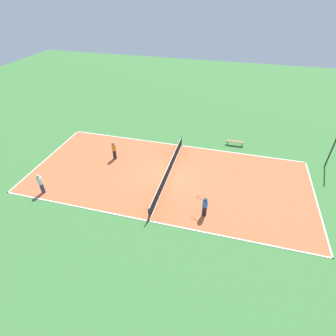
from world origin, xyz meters
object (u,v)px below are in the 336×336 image
Objects in this scene: player_center_orange at (114,149)px; player_near_white at (40,182)px; tennis_ball_midcourt at (234,170)px; fence_post_back_left at (335,141)px; bench at (235,142)px; tennis_net at (168,171)px; player_near_blue at (205,205)px; tennis_ball_left_sideline at (290,205)px.

player_near_white is at bearing 52.71° from player_center_orange.
fence_post_back_left is (-2.74, 7.85, 2.56)m from tennis_ball_midcourt.
fence_post_back_left reaches higher than bench.
tennis_net is at bearing -127.73° from bench.
bench is at bearing -72.82° from player_near_blue.
tennis_ball_midcourt is 8.70m from fence_post_back_left.
bench is 0.99× the size of player_near_white.
player_near_blue reaches higher than tennis_net.
player_near_white is at bearing -63.24° from tennis_net.
player_center_orange is (-5.92, 3.48, 0.03)m from player_near_white.
tennis_ball_midcourt is at bearing 178.02° from player_center_orange.
player_near_blue is 12.66m from player_near_white.
tennis_ball_left_sideline is at bearing -30.50° from fence_post_back_left.
tennis_ball_left_sideline is at bearing -49.01° from player_near_white.
player_near_blue is 0.95× the size of player_center_orange.
tennis_ball_left_sideline is 7.57m from fence_post_back_left.
tennis_ball_midcourt is at bearing 113.00° from tennis_net.
tennis_net is at bearing -32.73° from player_near_white.
player_center_orange is at bearing -104.12° from tennis_net.
player_near_white is 16.03m from tennis_ball_midcourt.
tennis_net is 9.77m from tennis_ball_left_sideline.
bench is 10.62m from player_near_blue.
tennis_ball_left_sideline is (-3.46, 18.69, -0.98)m from player_near_white.
player_near_white reaches higher than tennis_ball_left_sideline.
tennis_ball_left_sideline is at bearing 51.28° from tennis_ball_midcourt.
fence_post_back_left is at bearing -11.95° from bench.
tennis_net is 10.08m from player_near_white.
tennis_net is 5.90× the size of player_near_white.
fence_post_back_left is at bearing 109.23° from tennis_ball_midcourt.
player_near_white is 6.87m from player_center_orange.
tennis_ball_left_sideline is at bearing -60.36° from bench.
player_center_orange is 26.59× the size of tennis_ball_left_sideline.
player_near_blue is 6.37m from tennis_ball_midcourt.
tennis_net is 1.99× the size of fence_post_back_left.
player_near_blue is at bearing -66.48° from tennis_ball_left_sideline.
fence_post_back_left is at bearing -175.80° from player_center_orange.
tennis_ball_midcourt is at bearing -34.12° from player_near_white.
player_near_blue reaches higher than tennis_ball_left_sideline.
tennis_net is 8.56m from bench.
player_near_blue is at bearing -98.65° from bench.
player_center_orange is at bearing -85.15° from tennis_ball_midcourt.
bench is at bearing -101.95° from fence_post_back_left.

